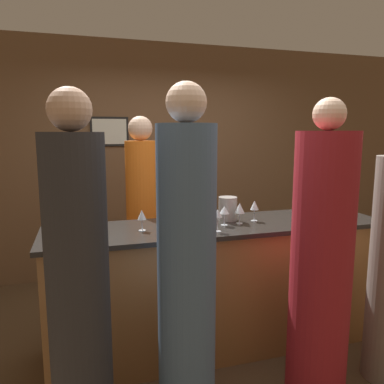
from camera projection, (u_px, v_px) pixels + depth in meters
ground_plane at (218, 343)px, 3.11m from camera, size 14.00×14.00×0.00m
back_wall at (167, 160)px, 4.65m from camera, size 8.00×0.08×2.80m
bar_counter at (219, 285)px, 3.03m from camera, size 2.70×0.69×1.02m
bartender at (142, 222)px, 3.55m from camera, size 0.29×0.29×1.89m
guest_0 at (321, 264)px, 2.40m from camera, size 0.39×0.39×1.95m
guest_2 at (187, 273)px, 2.13m from camera, size 0.33×0.33×2.00m
guest_3 at (78, 287)px, 1.99m from camera, size 0.33×0.33×1.96m
wine_bottle_0 at (198, 211)px, 2.94m from camera, size 0.08×0.08×0.28m
ice_bucket at (228, 209)px, 3.07m from camera, size 0.15×0.15×0.19m
wine_glass_0 at (218, 214)px, 2.70m from camera, size 0.07×0.07×0.17m
wine_glass_1 at (142, 216)px, 2.73m from camera, size 0.06×0.06×0.16m
wine_glass_2 at (307, 205)px, 3.03m from camera, size 0.07×0.07×0.17m
wine_glass_3 at (255, 206)px, 3.03m from camera, size 0.07×0.07×0.17m
wine_glass_4 at (240, 208)px, 2.95m from camera, size 0.08×0.08×0.17m
wine_glass_5 at (224, 210)px, 2.89m from camera, size 0.08×0.08×0.15m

